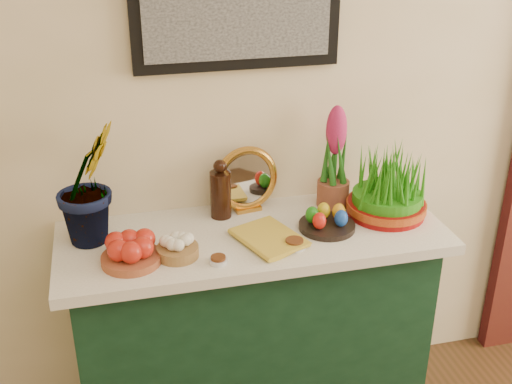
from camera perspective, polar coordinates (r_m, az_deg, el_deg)
The scene contains 13 objects.
sideboard at distance 2.59m, azimuth -0.27°, elevation -12.55°, with size 1.30×0.45×0.85m, color #153A23.
tablecloth at distance 2.34m, azimuth -0.29°, elevation -3.92°, with size 1.40×0.55×0.04m, color white.
hyacinth_green at distance 2.23m, azimuth -14.83°, elevation 2.38°, with size 0.29×0.24×0.57m, color #21651A.
apple_bowl at distance 2.16m, azimuth -11.08°, elevation -5.21°, with size 0.26×0.26×0.10m.
garlic_basket at distance 2.18m, azimuth -6.99°, elevation -4.95°, with size 0.19×0.19×0.08m.
vinegar_cruet at distance 2.39m, azimuth -3.17°, elevation 0.01°, with size 0.08×0.08×0.23m.
mirror at distance 2.44m, azimuth -0.84°, elevation 1.10°, with size 0.26×0.10×0.26m.
book at distance 2.21m, azimuth -0.81°, elevation -4.74°, with size 0.17×0.25×0.03m, color gold.
spice_dish_left at distance 2.14m, azimuth -3.37°, elevation -6.06°, with size 0.06×0.06×0.03m.
spice_dish_right at distance 2.23m, azimuth 3.43°, elevation -4.62°, with size 0.08×0.08×0.03m.
egg_plate at distance 2.35m, azimuth 6.32°, elevation -2.57°, with size 0.27×0.27×0.08m.
hyacinth_pink at distance 2.46m, azimuth 7.00°, elevation 2.67°, with size 0.12×0.12×0.41m.
wheatgrass_sabzeh at distance 2.45m, azimuth 11.64°, elevation 0.31°, with size 0.30×0.30×0.25m.
Camera 1 is at (-0.86, 0.02, 2.02)m, focal length 45.00 mm.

